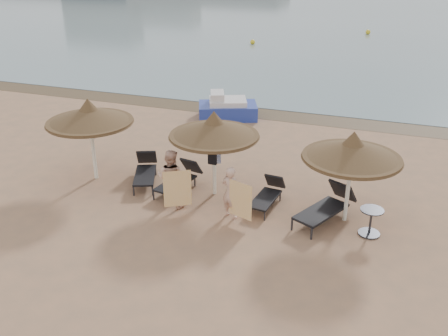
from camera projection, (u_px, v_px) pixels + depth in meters
The scene contains 19 objects.
ground at pixel (184, 219), 13.37m from camera, with size 160.00×160.00×0.00m, color #A27250.
wet_sand_strip at pixel (271, 114), 21.44m from camera, with size 200.00×1.60×0.01m, color brown.
palapa_left at pixel (89, 116), 14.81m from camera, with size 2.61×2.61×2.59m.
palapa_center at pixel (214, 129), 13.87m from camera, with size 2.57×2.57×2.54m.
palapa_right at pixel (352, 151), 12.48m from camera, with size 2.54×2.54×2.52m.
lounger_far_left at pixel (146, 170), 15.34m from camera, with size 1.25×1.91×0.81m.
lounger_near_left at pixel (180, 178), 14.83m from camera, with size 0.93×1.86×0.80m.
lounger_near_right at pixel (268, 194), 13.98m from camera, with size 0.72×1.68×0.73m.
lounger_far_right at pixel (328, 205), 13.19m from camera, with size 1.50×2.13×0.92m.
side_table at pixel (370, 223), 12.54m from camera, with size 0.59×0.59×0.71m.
person_left at pixel (171, 174), 13.69m from camera, with size 0.89×0.58×1.93m, color #D8A891.
person_right at pixel (231, 189), 13.11m from camera, with size 0.79×0.51×1.71m, color #D8A891.
towel_left at pixel (177, 189), 13.38m from camera, with size 0.66×0.40×1.06m.
towel_right at pixel (240, 200), 12.86m from camera, with size 0.69×0.26×1.01m.
bag_patterned at pixel (217, 158), 14.42m from camera, with size 0.27×0.18×0.32m.
bag_dark at pixel (212, 158), 14.07m from camera, with size 0.25×0.08×0.35m.
pedal_boat at pixel (227, 108), 20.83m from camera, with size 2.74×2.19×1.11m.
buoy_left at pixel (253, 42), 35.72m from camera, with size 0.35×0.35×0.35m, color yellow.
buoy_mid at pixel (368, 32), 39.52m from camera, with size 0.38×0.38×0.38m, color yellow.
Camera 1 is at (4.82, -10.59, 6.80)m, focal length 40.00 mm.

